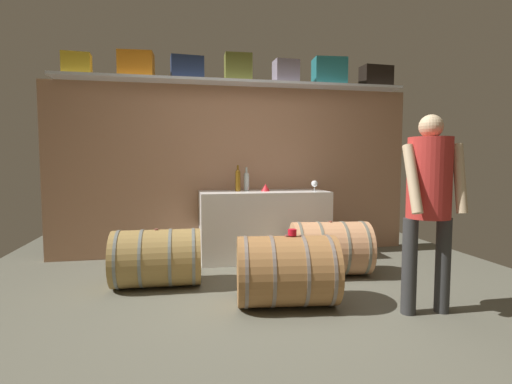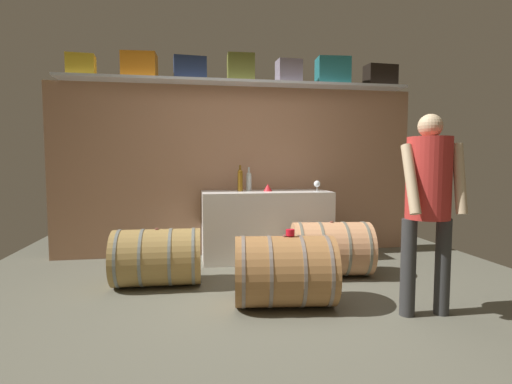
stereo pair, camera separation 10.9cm
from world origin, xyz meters
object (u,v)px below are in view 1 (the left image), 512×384
Objects in this scene: toolcase_orange at (136,65)px; toolcase_olive at (238,68)px; toolcase_yellow at (77,64)px; wine_bottle_amber at (238,180)px; toolcase_grey at (286,72)px; winemaker_pouring at (429,193)px; tasting_cup at (292,232)px; toolcase_navy at (187,68)px; wine_glass at (314,184)px; wine_bottle_clear at (246,181)px; toolcase_teal at (329,72)px; work_cabinet at (264,225)px; red_funnel at (266,187)px; toolcase_black at (376,77)px; wine_barrel_far at (157,258)px; wine_barrel_flank at (330,248)px; wine_barrel_near at (287,271)px.

toolcase_orange is 1.19× the size of toolcase_olive.
toolcase_yellow is 0.97× the size of wine_bottle_amber.
toolcase_grey is 0.19× the size of winemaker_pouring.
toolcase_grey is at bearing 76.40° from tasting_cup.
toolcase_navy reaches higher than toolcase_yellow.
wine_bottle_clear is at bearing 167.28° from wine_glass.
toolcase_orange is 2.86m from tasting_cup.
toolcase_teal is 2.16m from work_cabinet.
toolcase_olive is at bearing 121.93° from wine_bottle_clear.
toolcase_orange is 1.22m from toolcase_olive.
toolcase_grey reaches higher than wine_glass.
red_funnel is (0.31, -0.21, -1.48)m from toolcase_olive.
wine_bottle_clear is (-1.12, -0.13, -1.40)m from toolcase_teal.
toolcase_teal is 2.72m from tasting_cup.
toolcase_black reaches higher than wine_bottle_amber.
toolcase_olive is at bearing 50.12° from wine_barrel_far.
toolcase_orange is 3.08m from wine_barrel_flank.
toolcase_olive reaches higher than toolcase_black.
wine_barrel_far is at bearing -145.26° from red_funnel.
toolcase_olive is (1.22, 0.00, 0.02)m from toolcase_orange.
toolcase_olive is 0.81× the size of toolcase_teal.
toolcase_orange is at bearing 133.61° from wine_barrel_near.
wine_glass is at bearing -10.82° from toolcase_yellow.
wine_bottle_amber is at bearing -21.90° from toolcase_navy.
tasting_cup is at bearing -115.89° from wine_glass.
toolcase_teal is at bearing 177.22° from toolcase_black.
wine_barrel_near is at bearing -32.04° from wine_barrel_far.
toolcase_olive is 1.97m from work_cabinet.
toolcase_teal reaches higher than wine_barrel_near.
wine_barrel_flank is at bearing 3.03° from wine_barrel_far.
toolcase_orange is at bearing 171.14° from wine_bottle_amber.
red_funnel is at bearing -9.80° from toolcase_yellow.
work_cabinet is at bearing -18.16° from toolcase_navy.
toolcase_navy is 2.62m from tasting_cup.
red_funnel reaches higher than tasting_cup.
wine_barrel_flank is (-0.38, -1.04, -2.08)m from toolcase_teal.
toolcase_olive is at bearing 176.78° from toolcase_grey.
red_funnel is at bearing -149.22° from toolcase_grey.
work_cabinet is 0.81m from wine_glass.
tasting_cup is (-0.65, -0.77, 0.33)m from wine_barrel_flank.
wine_glass is at bearing -7.95° from wine_bottle_amber.
wine_bottle_amber is 1.68m from tasting_cup.
toolcase_yellow reaches higher than wine_bottle_clear.
toolcase_yellow is 2.88m from work_cabinet.
toolcase_black is at bearing 7.90° from work_cabinet.
work_cabinet is 0.47m from red_funnel.
toolcase_orange reaches higher than toolcase_navy.
toolcase_teal reaches higher than tasting_cup.
wine_bottle_amber is 2.91× the size of red_funnel.
red_funnel is 2.16m from winemaker_pouring.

